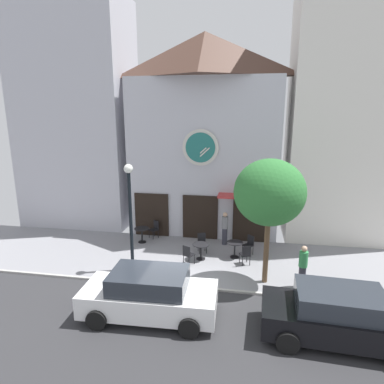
# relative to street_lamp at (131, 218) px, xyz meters

# --- Properties ---
(ground_plane) EXTENTS (27.26, 10.50, 0.13)m
(ground_plane) POSITION_rel_street_lamp_xyz_m (2.21, -1.24, -2.30)
(ground_plane) COLOR gray
(clock_building) EXTENTS (7.79, 3.69, 10.30)m
(clock_building) POSITION_rel_street_lamp_xyz_m (2.29, 5.20, 3.06)
(clock_building) COLOR #B2B2BC
(clock_building) RESTS_ON ground_plane
(neighbor_building_left) EXTENTS (6.18, 3.86, 12.53)m
(neighbor_building_left) POSITION_rel_street_lamp_xyz_m (-5.16, 5.93, 3.99)
(neighbor_building_left) COLOR #B2B2BC
(neighbor_building_left) RESTS_ON ground_plane
(neighbor_building_right) EXTENTS (5.44, 3.32, 14.44)m
(neighbor_building_right) POSITION_rel_street_lamp_xyz_m (9.34, 5.66, 4.95)
(neighbor_building_right) COLOR silver
(neighbor_building_right) RESTS_ON ground_plane
(street_lamp) EXTENTS (0.36, 0.36, 4.48)m
(street_lamp) POSITION_rel_street_lamp_xyz_m (0.00, 0.00, 0.00)
(street_lamp) COLOR black
(street_lamp) RESTS_ON ground_plane
(street_tree) EXTENTS (2.62, 2.36, 4.83)m
(street_tree) POSITION_rel_street_lamp_xyz_m (5.43, -0.13, 1.30)
(street_tree) COLOR brown
(street_tree) RESTS_ON ground_plane
(cafe_table_near_door) EXTENTS (0.75, 0.75, 0.75)m
(cafe_table_near_door) POSITION_rel_street_lamp_xyz_m (-0.54, 2.91, -1.73)
(cafe_table_near_door) COLOR black
(cafe_table_near_door) RESTS_ON ground_plane
(cafe_table_center_left) EXTENTS (0.77, 0.77, 0.72)m
(cafe_table_center_left) POSITION_rel_street_lamp_xyz_m (2.69, 1.45, -1.74)
(cafe_table_center_left) COLOR black
(cafe_table_center_left) RESTS_ON ground_plane
(cafe_table_center) EXTENTS (0.74, 0.74, 0.74)m
(cafe_table_center) POSITION_rel_street_lamp_xyz_m (4.18, 1.88, -1.74)
(cafe_table_center) COLOR black
(cafe_table_center) RESTS_ON ground_plane
(cafe_chair_under_awning) EXTENTS (0.54, 0.54, 0.90)m
(cafe_chair_under_awning) POSITION_rel_street_lamp_xyz_m (2.21, 0.78, -1.74)
(cafe_chair_under_awning) COLOR black
(cafe_chair_under_awning) RESTS_ON ground_plane
(cafe_chair_corner) EXTENTS (0.51, 0.51, 0.90)m
(cafe_chair_corner) POSITION_rel_street_lamp_xyz_m (2.62, 2.27, -1.74)
(cafe_chair_corner) COLOR black
(cafe_chair_corner) RESTS_ON ground_plane
(cafe_chair_mid_row) EXTENTS (0.52, 0.52, 0.90)m
(cafe_chair_mid_row) POSITION_rel_street_lamp_xyz_m (4.67, 1.19, -1.74)
(cafe_chair_mid_row) COLOR black
(cafe_chair_mid_row) RESTS_ON ground_plane
(cafe_chair_near_tree) EXTENTS (0.57, 0.57, 0.90)m
(cafe_chair_near_tree) POSITION_rel_street_lamp_xyz_m (4.82, 2.35, -1.74)
(cafe_chair_near_tree) COLOR black
(cafe_chair_near_tree) RESTS_ON ground_plane
(cafe_chair_facing_street) EXTENTS (0.56, 0.56, 0.90)m
(cafe_chair_facing_street) POSITION_rel_street_lamp_xyz_m (-0.07, 3.66, -1.74)
(cafe_chair_facing_street) COLOR black
(cafe_chair_facing_street) RESTS_ON ground_plane
(pedestrian_grey) EXTENTS (0.42, 0.42, 1.67)m
(pedestrian_grey) POSITION_rel_street_lamp_xyz_m (3.62, 3.34, -1.41)
(pedestrian_grey) COLOR #2D2D38
(pedestrian_grey) RESTS_ON ground_plane
(pedestrian_green) EXTENTS (0.45, 0.45, 1.67)m
(pedestrian_green) POSITION_rel_street_lamp_xyz_m (6.78, -0.33, -1.41)
(pedestrian_green) COLOR #2D2D38
(pedestrian_green) RESTS_ON ground_plane
(parked_car_white) EXTENTS (4.36, 2.13, 1.55)m
(parked_car_white) POSITION_rel_street_lamp_xyz_m (1.65, -2.98, -1.51)
(parked_car_white) COLOR white
(parked_car_white) RESTS_ON ground_plane
(parked_car_black) EXTENTS (4.39, 2.20, 1.55)m
(parked_car_black) POSITION_rel_street_lamp_xyz_m (7.33, -3.18, -1.51)
(parked_car_black) COLOR black
(parked_car_black) RESTS_ON ground_plane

